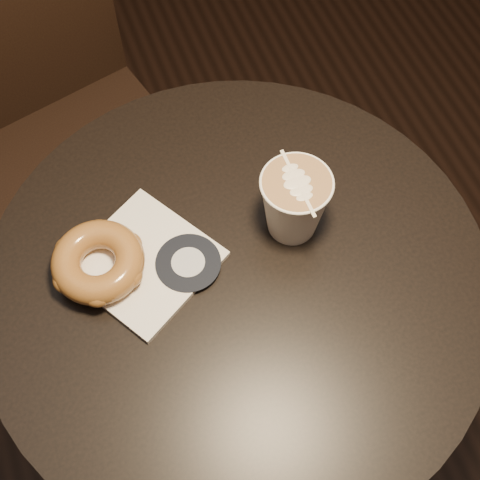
# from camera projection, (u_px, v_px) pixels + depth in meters

# --- Properties ---
(cafe_table) EXTENTS (0.70, 0.70, 0.75)m
(cafe_table) POSITION_uv_depth(u_px,v_px,m) (238.00, 329.00, 1.08)
(cafe_table) COLOR black
(cafe_table) RESTS_ON ground
(chair) EXTENTS (0.49, 0.49, 1.01)m
(chair) POSITION_uv_depth(u_px,v_px,m) (49.00, 98.00, 1.30)
(chair) COLOR black
(chair) RESTS_ON ground
(pastry_bag) EXTENTS (0.23, 0.23, 0.01)m
(pastry_bag) POSITION_uv_depth(u_px,v_px,m) (144.00, 262.00, 0.91)
(pastry_bag) COLOR white
(pastry_bag) RESTS_ON cafe_table
(doughnut) EXTENTS (0.13, 0.13, 0.04)m
(doughnut) POSITION_uv_depth(u_px,v_px,m) (98.00, 262.00, 0.89)
(doughnut) COLOR brown
(doughnut) RESTS_ON pastry_bag
(latte_cup) EXTENTS (0.10, 0.10, 0.11)m
(latte_cup) POSITION_uv_depth(u_px,v_px,m) (294.00, 204.00, 0.90)
(latte_cup) COLOR white
(latte_cup) RESTS_ON cafe_table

